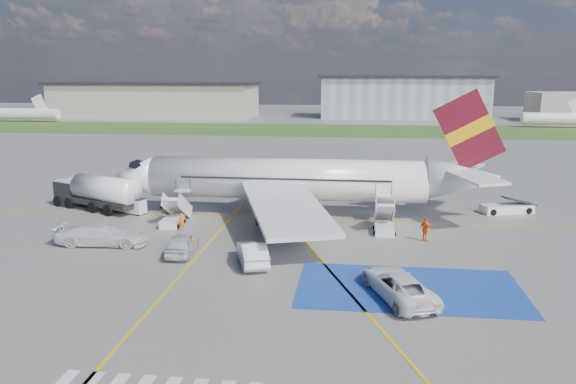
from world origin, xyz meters
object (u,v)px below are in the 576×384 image
(car_silver_a, at_px, (182,244))
(car_silver_b, at_px, (252,252))
(van_white_a, at_px, (398,281))
(gpu_cart, at_px, (136,207))
(airliner, at_px, (303,179))
(belt_loader, at_px, (507,209))
(fuel_tanker, at_px, (97,195))
(van_white_b, at_px, (101,232))

(car_silver_a, bearing_deg, car_silver_b, 160.30)
(car_silver_a, height_order, van_white_a, van_white_a)
(gpu_cart, relative_size, car_silver_b, 0.42)
(airliner, relative_size, belt_loader, 6.70)
(fuel_tanker, xyz_separation_m, car_silver_a, (12.59, -12.55, -0.64))
(van_white_b, bearing_deg, fuel_tanker, 23.65)
(fuel_tanker, distance_m, van_white_a, 33.78)
(car_silver_b, bearing_deg, fuel_tanker, -56.48)
(gpu_cart, height_order, van_white_b, van_white_b)
(belt_loader, bearing_deg, gpu_cart, 171.05)
(gpu_cart, xyz_separation_m, car_silver_b, (13.72, -12.73, 0.14))
(van_white_a, xyz_separation_m, van_white_b, (-22.38, 7.72, 0.03))
(car_silver_a, bearing_deg, gpu_cart, -58.59)
(airliner, relative_size, van_white_a, 6.71)
(fuel_tanker, height_order, van_white_b, fuel_tanker)
(car_silver_b, height_order, van_white_b, van_white_b)
(fuel_tanker, height_order, gpu_cart, fuel_tanker)
(airliner, distance_m, fuel_tanker, 20.42)
(belt_loader, bearing_deg, airliner, 171.84)
(gpu_cart, xyz_separation_m, van_white_a, (23.56, -17.57, 0.33))
(car_silver_b, xyz_separation_m, van_white_a, (9.84, -4.83, 0.20))
(car_silver_a, bearing_deg, airliner, -125.03)
(gpu_cart, bearing_deg, fuel_tanker, -176.26)
(gpu_cart, relative_size, van_white_b, 0.39)
(gpu_cart, height_order, van_white_a, van_white_a)
(car_silver_a, relative_size, van_white_b, 0.87)
(car_silver_a, distance_m, van_white_a, 16.67)
(belt_loader, distance_m, van_white_b, 37.35)
(car_silver_a, height_order, van_white_b, van_white_b)
(gpu_cart, distance_m, van_white_a, 29.39)
(airliner, relative_size, fuel_tanker, 3.60)
(fuel_tanker, distance_m, car_silver_a, 17.79)
(belt_loader, bearing_deg, van_white_b, -173.56)
(car_silver_b, bearing_deg, gpu_cart, -61.60)
(fuel_tanker, relative_size, belt_loader, 1.86)
(airliner, relative_size, gpu_cart, 17.26)
(fuel_tanker, relative_size, car_silver_a, 2.15)
(gpu_cart, bearing_deg, car_silver_b, -22.49)
(fuel_tanker, bearing_deg, car_silver_b, -13.11)
(airliner, height_order, van_white_a, airliner)
(car_silver_b, relative_size, van_white_b, 0.93)
(airliner, height_order, car_silver_b, airliner)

